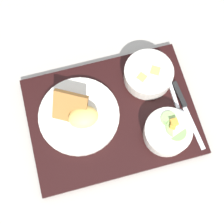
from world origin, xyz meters
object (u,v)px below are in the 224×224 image
Objects in this scene: bowl_soup at (148,74)px; spoon at (178,108)px; plate_main at (79,115)px; bowl_salad at (168,132)px; knife at (183,103)px.

bowl_soup is 0.12m from spoon.
bowl_salad is at bearing 156.83° from plate_main.
plate_main reaches higher than bowl_salad.
bowl_salad reaches higher than spoon.
bowl_salad reaches higher than knife.
bowl_soup is 0.62× the size of plate_main.
knife is (-0.28, 0.02, -0.01)m from plate_main.
bowl_soup is at bearing -160.03° from plate_main.
bowl_soup is 0.12m from knife.
plate_main reaches higher than bowl_soup.
plate_main is at bearing -102.60° from knife.
spoon is (-0.05, -0.06, -0.02)m from bowl_salad.
bowl_soup reaches higher than spoon.
knife is at bearing -132.12° from bowl_salad.
bowl_salad is at bearing -50.79° from knife.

